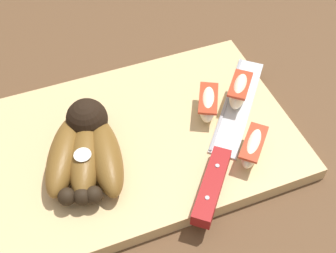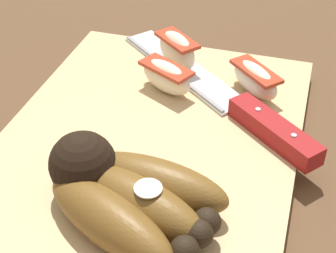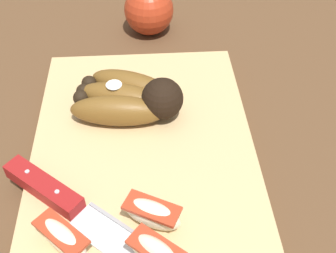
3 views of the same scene
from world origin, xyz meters
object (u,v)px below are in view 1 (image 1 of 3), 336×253
at_px(chefs_knife, 221,155).
at_px(apple_wedge_far, 253,147).
at_px(banana_bunch, 86,150).
at_px(apple_wedge_near, 208,103).
at_px(apple_wedge_middle, 239,91).

relative_size(chefs_knife, apple_wedge_far, 3.90).
xyz_separation_m(banana_bunch, apple_wedge_near, (-0.17, -0.02, -0.00)).
distance_m(apple_wedge_middle, apple_wedge_far, 0.09).
xyz_separation_m(banana_bunch, apple_wedge_middle, (-0.21, -0.02, -0.00)).
height_order(apple_wedge_near, apple_wedge_far, same).
height_order(apple_wedge_near, apple_wedge_middle, apple_wedge_middle).
bearing_deg(apple_wedge_middle, apple_wedge_near, 2.75).
bearing_deg(apple_wedge_far, apple_wedge_near, -76.18).
distance_m(banana_bunch, apple_wedge_far, 0.20).
xyz_separation_m(chefs_knife, apple_wedge_near, (-0.02, -0.08, 0.01)).
relative_size(banana_bunch, apple_wedge_near, 2.21).
bearing_deg(apple_wedge_far, apple_wedge_middle, -106.22).
height_order(chefs_knife, apple_wedge_far, apple_wedge_far).
distance_m(banana_bunch, chefs_knife, 0.16).
height_order(banana_bunch, apple_wedge_near, banana_bunch).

